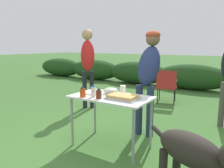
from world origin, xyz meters
TOP-DOWN VIEW (x-y plane):
  - ground_plane at (0.00, 0.00)m, footprint 60.00×60.00m
  - shrub_hedge at (0.00, 4.90)m, footprint 14.40×0.90m
  - folding_table at (0.00, 0.00)m, footprint 1.10×0.64m
  - food_tray at (0.21, -0.05)m, footprint 0.42×0.29m
  - plate_stack at (-0.32, 0.01)m, footprint 0.25×0.25m
  - mixing_bowl at (-0.08, 0.12)m, footprint 0.22×0.22m
  - paper_cup_stack at (0.08, 0.19)m, footprint 0.08×0.08m
  - hot_sauce_bottle at (-0.30, -0.24)m, footprint 0.08×0.08m
  - mayo_bottle at (-0.19, -0.15)m, footprint 0.06×0.06m
  - bbq_sauce_bottle at (-0.07, -0.20)m, footprint 0.07×0.07m
  - standing_person_in_gray_fleece at (0.23, 0.75)m, footprint 0.36×0.48m
  - standing_person_in_navy_coat at (-1.51, 1.38)m, footprint 0.37×0.37m
  - dog at (1.25, -0.54)m, footprint 1.02×0.59m
  - camp_chair_green_behind_table at (-0.13, 2.73)m, footprint 0.59×0.68m

SIDE VIEW (x-z plane):
  - ground_plane at x=0.00m, z-range 0.00..0.00m
  - shrub_hedge at x=0.00m, z-range 0.00..0.82m
  - camp_chair_green_behind_table at x=-0.13m, z-range 0.05..0.88m
  - dog at x=1.25m, z-range 0.12..0.84m
  - folding_table at x=0.00m, z-range 0.29..1.03m
  - plate_stack at x=-0.32m, z-range 0.74..0.76m
  - food_tray at x=0.21m, z-range 0.74..0.79m
  - mixing_bowl at x=-0.08m, z-range 0.74..0.84m
  - paper_cup_stack at x=0.08m, z-range 0.74..0.87m
  - bbq_sauce_bottle at x=-0.07m, z-range 0.74..0.88m
  - hot_sauce_bottle at x=-0.30m, z-range 0.74..0.89m
  - mayo_bottle at x=-0.19m, z-range 0.74..0.91m
  - standing_person_in_gray_fleece at x=0.23m, z-range 0.22..1.89m
  - standing_person_in_navy_coat at x=-1.51m, z-range 0.22..2.01m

